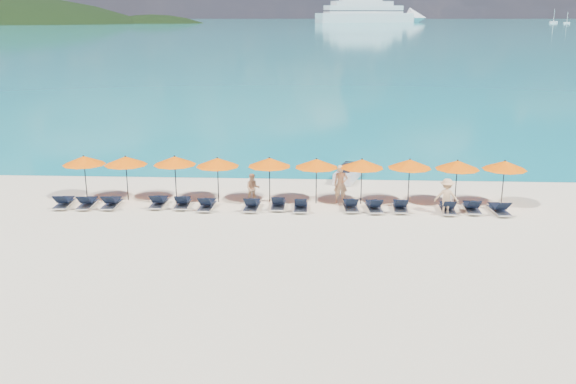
{
  "coord_description": "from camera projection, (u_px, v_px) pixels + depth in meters",
  "views": [
    {
      "loc": [
        1.43,
        -24.81,
        9.0
      ],
      "look_at": [
        0.0,
        3.0,
        1.2
      ],
      "focal_mm": 40.0,
      "sensor_mm": 36.0,
      "label": 1
    }
  ],
  "objects": [
    {
      "name": "lounger_12",
      "position": [
        448.0,
        208.0,
        29.88
      ],
      "size": [
        0.69,
        1.72,
        0.66
      ],
      "rotation": [
        0.0,
        0.0,
        -0.04
      ],
      "color": "silver",
      "rests_on": "ground"
    },
    {
      "name": "lounger_3",
      "position": [
        159.0,
        202.0,
        30.81
      ],
      "size": [
        0.63,
        1.7,
        0.66
      ],
      "rotation": [
        0.0,
        0.0,
        -0.0
      ],
      "color": "silver",
      "rests_on": "ground"
    },
    {
      "name": "headland_small",
      "position": [
        155.0,
        63.0,
        581.76
      ],
      "size": [
        162.0,
        126.0,
        85.5
      ],
      "color": "black",
      "rests_on": "ground"
    },
    {
      "name": "jetski",
      "position": [
        347.0,
        174.0,
        35.51
      ],
      "size": [
        1.67,
        2.8,
        0.94
      ],
      "rotation": [
        0.0,
        0.0,
        -0.28
      ],
      "color": "silver",
      "rests_on": "ground"
    },
    {
      "name": "umbrella_8",
      "position": [
        457.0,
        165.0,
        30.52
      ],
      "size": [
        2.1,
        2.1,
        2.28
      ],
      "color": "black",
      "rests_on": "ground"
    },
    {
      "name": "lounger_2",
      "position": [
        112.0,
        203.0,
        30.69
      ],
      "size": [
        0.63,
        1.7,
        0.66
      ],
      "rotation": [
        0.0,
        0.0,
        0.01
      ],
      "color": "silver",
      "rests_on": "ground"
    },
    {
      "name": "lounger_10",
      "position": [
        374.0,
        206.0,
        30.13
      ],
      "size": [
        0.78,
        1.75,
        0.66
      ],
      "rotation": [
        0.0,
        0.0,
        0.1
      ],
      "color": "silver",
      "rests_on": "ground"
    },
    {
      "name": "umbrella_6",
      "position": [
        362.0,
        164.0,
        30.78
      ],
      "size": [
        2.1,
        2.1,
        2.28
      ],
      "color": "black",
      "rests_on": "ground"
    },
    {
      "name": "beachgoer_c",
      "position": [
        447.0,
        197.0,
        29.46
      ],
      "size": [
        1.19,
        0.75,
        1.7
      ],
      "primitive_type": "imported",
      "rotation": [
        0.0,
        0.0,
        2.91
      ],
      "color": "#DEAA77",
      "rests_on": "ground"
    },
    {
      "name": "lounger_11",
      "position": [
        400.0,
        206.0,
        30.15
      ],
      "size": [
        0.68,
        1.72,
        0.66
      ],
      "rotation": [
        0.0,
        0.0,
        -0.04
      ],
      "color": "silver",
      "rests_on": "ground"
    },
    {
      "name": "umbrella_3",
      "position": [
        217.0,
        162.0,
        31.07
      ],
      "size": [
        2.1,
        2.1,
        2.28
      ],
      "color": "black",
      "rests_on": "ground"
    },
    {
      "name": "sailboat_near",
      "position": [
        567.0,
        23.0,
        549.64
      ],
      "size": [
        5.33,
        1.78,
        9.78
      ],
      "color": "silver",
      "rests_on": "ground"
    },
    {
      "name": "beachgoer_b",
      "position": [
        253.0,
        189.0,
        31.25
      ],
      "size": [
        0.76,
        0.5,
        1.47
      ],
      "primitive_type": "imported",
      "rotation": [
        0.0,
        0.0,
        0.13
      ],
      "color": "#DEAA77",
      "rests_on": "ground"
    },
    {
      "name": "umbrella_9",
      "position": [
        505.0,
        165.0,
        30.45
      ],
      "size": [
        2.1,
        2.1,
        2.28
      ],
      "color": "black",
      "rests_on": "ground"
    },
    {
      "name": "ground",
      "position": [
        284.0,
        240.0,
        26.36
      ],
      "size": [
        1400.0,
        1400.0,
        0.0
      ],
      "primitive_type": "plane",
      "color": "beige"
    },
    {
      "name": "lounger_13",
      "position": [
        472.0,
        207.0,
        29.99
      ],
      "size": [
        0.65,
        1.71,
        0.66
      ],
      "rotation": [
        0.0,
        0.0,
        -0.02
      ],
      "color": "silver",
      "rests_on": "ground"
    },
    {
      "name": "lounger_0",
      "position": [
        64.0,
        202.0,
        30.74
      ],
      "size": [
        0.73,
        1.74,
        0.66
      ],
      "rotation": [
        0.0,
        0.0,
        0.07
      ],
      "color": "silver",
      "rests_on": "ground"
    },
    {
      "name": "cruise_ship",
      "position": [
        375.0,
        14.0,
        609.45
      ],
      "size": [
        112.62,
        62.94,
        32.0
      ],
      "rotation": [
        0.0,
        0.0,
        0.41
      ],
      "color": "silver",
      "rests_on": "ground"
    },
    {
      "name": "umbrella_7",
      "position": [
        410.0,
        164.0,
        30.74
      ],
      "size": [
        2.1,
        2.1,
        2.28
      ],
      "color": "black",
      "rests_on": "ground"
    },
    {
      "name": "lounger_4",
      "position": [
        183.0,
        202.0,
        30.71
      ],
      "size": [
        0.7,
        1.73,
        0.66
      ],
      "rotation": [
        0.0,
        0.0,
        0.05
      ],
      "color": "silver",
      "rests_on": "ground"
    },
    {
      "name": "umbrella_1",
      "position": [
        126.0,
        161.0,
        31.37
      ],
      "size": [
        2.1,
        2.1,
        2.28
      ],
      "color": "black",
      "rests_on": "ground"
    },
    {
      "name": "umbrella_5",
      "position": [
        317.0,
        163.0,
        30.85
      ],
      "size": [
        2.1,
        2.1,
        2.28
      ],
      "color": "black",
      "rests_on": "ground"
    },
    {
      "name": "lounger_5",
      "position": [
        207.0,
        204.0,
        30.4
      ],
      "size": [
        0.68,
        1.72,
        0.66
      ],
      "rotation": [
        0.0,
        0.0,
        -0.04
      ],
      "color": "silver",
      "rests_on": "ground"
    },
    {
      "name": "lounger_6",
      "position": [
        252.0,
        205.0,
        30.32
      ],
      "size": [
        0.72,
        1.73,
        0.66
      ],
      "rotation": [
        0.0,
        0.0,
        -0.06
      ],
      "color": "silver",
      "rests_on": "ground"
    },
    {
      "name": "lounger_1",
      "position": [
        87.0,
        203.0,
        30.68
      ],
      "size": [
        0.69,
        1.72,
        0.66
      ],
      "rotation": [
        0.0,
        0.0,
        0.04
      ],
      "color": "silver",
      "rests_on": "ground"
    },
    {
      "name": "umbrella_2",
      "position": [
        175.0,
        161.0,
        31.41
      ],
      "size": [
        2.1,
        2.1,
        2.28
      ],
      "color": "black",
      "rests_on": "ground"
    },
    {
      "name": "lounger_8",
      "position": [
        301.0,
        205.0,
        30.24
      ],
      "size": [
        0.63,
        1.7,
        0.66
      ],
      "rotation": [
        0.0,
        0.0,
        0.01
      ],
      "color": "silver",
      "rests_on": "ground"
    },
    {
      "name": "lounger_14",
      "position": [
        499.0,
        209.0,
        29.71
      ],
      "size": [
        0.79,
        1.75,
        0.66
      ],
      "rotation": [
        0.0,
        0.0,
        0.1
      ],
      "color": "silver",
      "rests_on": "ground"
    },
    {
      "name": "beachgoer_a",
      "position": [
        341.0,
        184.0,
        31.26
      ],
      "size": [
        0.72,
        0.51,
        1.87
      ],
      "primitive_type": "imported",
      "rotation": [
        0.0,
        0.0,
        0.09
      ],
      "color": "#DEAA77",
      "rests_on": "ground"
    },
    {
      "name": "sea",
      "position": [
        321.0,
        22.0,
        661.1
      ],
      "size": [
        1600.0,
        1300.0,
        0.01
      ],
      "primitive_type": "cube",
      "color": "#1FA9B2",
      "rests_on": "ground"
    },
    {
      "name": "sailboat_far",
      "position": [
        553.0,
        22.0,
        579.65
      ],
      "size": [
        6.8,
        2.27,
        12.46
      ],
      "color": "silver",
      "rests_on": "ground"
    },
    {
      "name": "lounger_7",
      "position": [
        278.0,
        204.0,
        30.54
      ],
      "size": [
        0.62,
        1.7,
        0.66
      ],
      "rotation": [
        0.0,
        0.0,
        0.0
      ],
      "color": "silver",
      "rests_on": "ground"
    },
    {
      "name": "lounger_9",
      "position": [
        351.0,
        205.0,
        30.28
      ],
      "size": [
        0.74,
        1.74,
        0.66
      ],
      "rotation": [
        0.0,
        0.0,
        0.07
      ],
      "color": "silver",
      "rests_on": "ground"
    },
    {
      "name": "umbrella_0",
      "position": [
        84.0,
        160.0,
        31.46
      ],
      "size": [
        2.1,
        2.1,
        2.28
      ],
      "color": "black",
      "rests_on": "ground"
    },
    {
      "name": "umbrella_4",
      "position": [
        269.0,
        162.0,
        31.08
      ],
      "size": [
        2.1,
        2.1,
        2.28
      ],
      "color": "black",
      "rests_on": "ground"
    }
  ]
}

